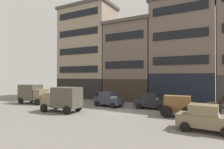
% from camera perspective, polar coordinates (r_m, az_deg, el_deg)
% --- Properties ---
extents(ground_plane, '(120.00, 120.00, 0.00)m').
position_cam_1_polar(ground_plane, '(20.27, 2.09, -11.30)').
color(ground_plane, slate).
extents(building_far_left, '(10.14, 6.33, 16.52)m').
position_cam_1_polar(building_far_left, '(34.85, -7.45, 6.88)').
color(building_far_left, black).
rests_on(building_far_left, ground_plane).
extents(building_center_left, '(7.83, 6.33, 12.43)m').
position_cam_1_polar(building_center_left, '(30.41, 5.88, 4.11)').
color(building_center_left, '#33281E').
rests_on(building_center_left, ground_plane).
extents(building_center_right, '(8.61, 6.33, 14.67)m').
position_cam_1_polar(building_center_right, '(28.46, 20.77, 6.74)').
color(building_center_right, black).
rests_on(building_center_right, ground_plane).
extents(cargo_wagon, '(3.00, 1.70, 1.98)m').
position_cam_1_polar(cargo_wagon, '(18.44, 19.55, -8.73)').
color(cargo_wagon, brown).
rests_on(cargo_wagon, ground_plane).
extents(draft_horse, '(2.35, 0.72, 2.30)m').
position_cam_1_polar(draft_horse, '(18.20, 28.87, -8.40)').
color(draft_horse, black).
rests_on(draft_horse, ground_plane).
extents(delivery_truck_near, '(4.46, 2.39, 2.62)m').
position_cam_1_polar(delivery_truck_near, '(20.60, -14.98, -7.11)').
color(delivery_truck_near, '#7A6B4C').
rests_on(delivery_truck_near, ground_plane).
extents(delivery_truck_far, '(4.47, 2.41, 2.62)m').
position_cam_1_polar(delivery_truck_far, '(28.08, -22.95, -5.34)').
color(delivery_truck_far, '#7A6B4C').
rests_on(delivery_truck_far, ground_plane).
extents(sedan_dark, '(3.86, 2.20, 1.83)m').
position_cam_1_polar(sedan_dark, '(23.58, -1.13, -7.55)').
color(sedan_dark, '#333847').
rests_on(sedan_dark, ground_plane).
extents(sedan_light, '(3.84, 2.16, 1.83)m').
position_cam_1_polar(sedan_light, '(22.31, 11.66, -7.93)').
color(sedan_light, black).
rests_on(sedan_light, ground_plane).
extents(sedan_parked_curb, '(3.79, 2.05, 1.83)m').
position_cam_1_polar(sedan_parked_curb, '(14.53, 26.71, -11.86)').
color(sedan_parked_curb, '#7A6B4C').
rests_on(sedan_parked_curb, ground_plane).
extents(pedestrian_officer, '(0.42, 0.42, 1.79)m').
position_cam_1_polar(pedestrian_officer, '(27.74, -4.56, -6.36)').
color(pedestrian_officer, black).
rests_on(pedestrian_officer, ground_plane).
extents(fire_hydrant_curbside, '(0.24, 0.24, 0.83)m').
position_cam_1_polar(fire_hydrant_curbside, '(23.32, 27.56, -8.76)').
color(fire_hydrant_curbside, maroon).
rests_on(fire_hydrant_curbside, ground_plane).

